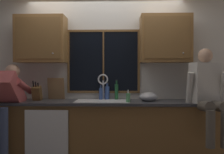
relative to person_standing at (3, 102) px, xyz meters
The scene contains 23 objects.
back_wall 1.57m from the person_standing, 24.55° to the left, with size 5.86×0.12×2.55m, color silver.
window_glass 1.59m from the person_standing, 22.55° to the left, with size 1.10×0.02×0.95m, color black.
window_frame_top 1.83m from the person_standing, 22.19° to the left, with size 1.17×0.02×0.04m, color brown.
window_frame_bottom 1.48m from the person_standing, 22.19° to the left, with size 1.17×0.02×0.04m, color brown.
window_frame_left 1.14m from the person_standing, 34.93° to the left, with size 0.04×0.02×0.95m, color brown.
window_frame_right 2.10m from the person_standing, 16.08° to the left, with size 0.04×0.02×0.95m, color brown.
window_mullion_center 1.59m from the person_standing, 22.12° to the left, with size 0.02×0.02×0.95m, color brown.
lower_cabinet_run 1.50m from the person_standing, 11.58° to the left, with size 3.46×0.58×0.88m, color brown.
countertop 1.42m from the person_standing, 10.79° to the left, with size 3.52×0.62×0.04m, color #38383D.
dishwasher_front 0.78m from the person_standing, ahead, with size 0.60×0.02×0.74m, color white.
upper_cabinet_left 1.09m from the person_standing, 45.01° to the left, with size 0.76×0.36×0.72m.
upper_cabinet_right 2.54m from the person_standing, ahead, with size 0.76×0.36×0.72m.
sink 1.40m from the person_standing, 11.39° to the left, with size 0.80×0.46×0.21m.
faucet 1.47m from the person_standing, 18.34° to the left, with size 0.18×0.09×0.40m.
person_standing is the anchor object (origin of this frame).
person_sitting_on_counter 2.83m from the person_standing, ahead, with size 0.54×0.65×1.26m.
knife_block 0.49m from the person_standing, 38.95° to the left, with size 0.12×0.18×0.32m.
cutting_board 0.80m from the person_standing, 38.56° to the left, with size 0.26×0.02×0.35m, color #997047.
mixing_bowl 2.08m from the person_standing, ahead, with size 0.27×0.27×0.14m, color #B7B7BC.
soap_dispenser 1.75m from the person_standing, ahead, with size 0.06×0.07×0.18m.
bottle_green_glass 1.41m from the person_standing, 19.18° to the left, with size 0.06×0.06×0.24m.
bottle_tall_clear 1.65m from the person_standing, 16.86° to the left, with size 0.06×0.06×0.31m.
bottle_amber_small 1.51m from the person_standing, 19.13° to the left, with size 0.08×0.08×0.27m.
Camera 1 is at (0.22, -3.82, 1.33)m, focal length 37.93 mm.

